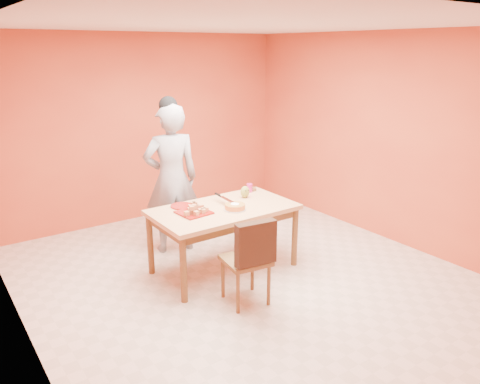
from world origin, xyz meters
TOP-DOWN VIEW (x-y plane):
  - floor at (0.00, 0.00)m, footprint 5.00×5.00m
  - ceiling at (0.00, 0.00)m, footprint 5.00×5.00m
  - wall_back at (0.00, 2.50)m, footprint 4.50×0.00m
  - wall_left at (-2.25, 0.00)m, footprint 0.00×5.00m
  - wall_right at (2.25, 0.00)m, footprint 0.00×5.00m
  - dining_table at (-0.07, 0.29)m, footprint 1.60×0.90m
  - dining_chair at (-0.29, -0.47)m, footprint 0.49×0.55m
  - pastry_pile at (-0.44, 0.31)m, footprint 0.29×0.29m
  - person at (-0.28, 1.13)m, footprint 0.76×0.59m
  - pastry_platter at (-0.44, 0.31)m, footprint 0.35×0.35m
  - red_dinner_plate at (-0.44, 0.59)m, footprint 0.31×0.31m
  - white_cake_plate at (-0.01, 0.15)m, footprint 0.32×0.32m
  - sponge_cake at (-0.01, 0.15)m, footprint 0.24×0.24m
  - cake_server at (-0.00, 0.33)m, footprint 0.07×0.28m
  - egg_ornament at (0.34, 0.44)m, footprint 0.12×0.10m
  - magenta_glass at (0.52, 0.60)m, footprint 0.09×0.09m
  - checker_tin at (0.58, 0.64)m, footprint 0.13×0.13m

SIDE VIEW (x-z plane):
  - floor at x=0.00m, z-range 0.00..0.00m
  - dining_chair at x=-0.29m, z-range 0.02..0.95m
  - dining_table at x=-0.07m, z-range 0.29..1.05m
  - white_cake_plate at x=-0.01m, z-range 0.76..0.77m
  - red_dinner_plate at x=-0.44m, z-range 0.76..0.78m
  - pastry_platter at x=-0.44m, z-range 0.76..0.78m
  - checker_tin at x=0.58m, z-range 0.76..0.79m
  - sponge_cake at x=-0.01m, z-range 0.77..0.82m
  - magenta_glass at x=0.52m, z-range 0.76..0.86m
  - pastry_pile at x=-0.44m, z-range 0.78..0.87m
  - cake_server at x=0.00m, z-range 0.83..0.83m
  - egg_ornament at x=0.34m, z-range 0.76..0.90m
  - person at x=-0.28m, z-range 0.00..1.86m
  - wall_back at x=0.00m, z-range -0.90..3.60m
  - wall_left at x=-2.25m, z-range -1.15..3.85m
  - wall_right at x=2.25m, z-range -1.15..3.85m
  - ceiling at x=0.00m, z-range 2.70..2.70m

